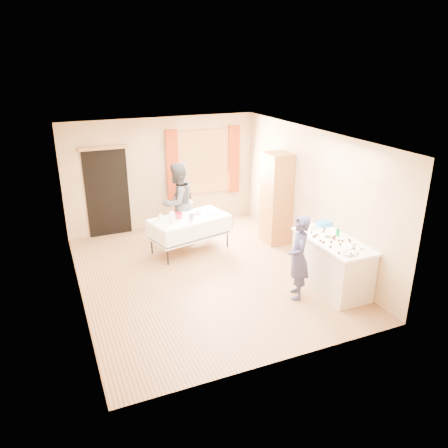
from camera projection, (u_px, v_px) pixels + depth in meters
name	position (u px, v px, depth m)	size (l,w,h in m)	color
floor	(206.00, 275.00, 8.27)	(4.50, 5.50, 0.02)	#9E7047
ceiling	(203.00, 136.00, 7.33)	(4.50, 5.50, 0.02)	white
wall_back	(163.00, 174.00, 10.17)	(4.50, 0.02, 2.60)	tan
wall_front	(283.00, 277.00, 5.43)	(4.50, 0.02, 2.60)	tan
wall_left	(72.00, 228.00, 6.97)	(0.02, 5.50, 2.60)	tan
wall_right	(311.00, 195.00, 8.62)	(0.02, 5.50, 2.60)	tan
window_frame	(203.00, 162.00, 10.43)	(1.32, 0.06, 1.52)	olive
window_pane	(203.00, 162.00, 10.41)	(1.20, 0.02, 1.40)	white
curtain_left	(172.00, 165.00, 10.10)	(0.28, 0.06, 1.65)	maroon
curtain_right	(234.00, 160.00, 10.67)	(0.28, 0.06, 1.65)	maroon
doorway	(107.00, 193.00, 9.77)	(0.95, 0.04, 2.00)	black
door_lintel	(103.00, 148.00, 9.38)	(1.05, 0.06, 0.08)	olive
cabinet	(276.00, 199.00, 9.40)	(0.50, 0.60, 1.99)	brown
counter	(332.00, 264.00, 7.68)	(0.74, 1.57, 0.91)	beige
party_table	(190.00, 231.00, 9.14)	(1.78, 1.19, 0.75)	black
chair	(184.00, 221.00, 10.12)	(0.47, 0.47, 0.93)	black
girl	(299.00, 258.00, 7.26)	(0.53, 0.63, 1.47)	#202144
woman	(178.00, 202.00, 9.53)	(1.07, 0.99, 1.75)	black
soda_can	(338.00, 232.00, 7.66)	(0.07, 0.07, 0.12)	#028C31
mixing_bowl	(348.00, 253.00, 6.94)	(0.20, 0.20, 0.05)	white
foam_block	(312.00, 227.00, 7.98)	(0.15, 0.10, 0.08)	white
blue_basket	(324.00, 224.00, 8.13)	(0.30, 0.20, 0.08)	blue
pitcher	(172.00, 218.00, 8.66)	(0.11, 0.11, 0.22)	silver
cup_red	(179.00, 216.00, 8.95)	(0.21, 0.21, 0.12)	red
cup_rainbow	(192.00, 217.00, 8.86)	(0.17, 0.17, 0.12)	red
small_bowl	(198.00, 212.00, 9.24)	(0.18, 0.18, 0.05)	white
pastry_tray	(214.00, 214.00, 9.21)	(0.28, 0.20, 0.02)	white
bottle	(161.00, 216.00, 8.83)	(0.08, 0.08, 0.17)	white
cake_balls	(334.00, 241.00, 7.42)	(0.53, 1.13, 0.04)	#3F2314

